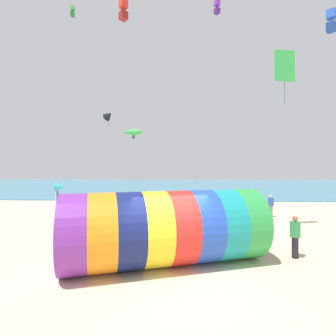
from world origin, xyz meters
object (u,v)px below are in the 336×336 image
giant_inflatable_tube (166,228)px  kite_green_parafoil (134,132)px  kite_green_box (73,11)px  bystander_near_water (78,208)px  kite_black_delta (109,115)px  kite_red_box (123,10)px  bystander_far_left (57,197)px  kite_green_diamond (285,66)px  kite_purple_box (217,7)px  beach_flag (60,190)px  kite_blue_box (331,21)px  bystander_mid_beach (271,206)px  kite_handler (295,236)px

giant_inflatable_tube → kite_green_parafoil: bearing=105.6°
kite_green_box → bystander_near_water: size_ratio=0.61×
kite_black_delta → kite_green_box: size_ratio=1.59×
kite_red_box → bystander_far_left: kite_red_box is taller
kite_red_box → kite_green_diamond: 10.39m
giant_inflatable_tube → kite_purple_box: 23.91m
kite_black_delta → beach_flag: bearing=-84.2°
kite_black_delta → kite_green_parafoil: (3.19, -4.39, -2.24)m
giant_inflatable_tube → kite_green_parafoil: 12.84m
kite_purple_box → kite_green_parafoil: size_ratio=0.83×
kite_blue_box → bystander_near_water: kite_blue_box is taller
kite_green_box → kite_green_parafoil: bearing=-31.2°
kite_blue_box → bystander_mid_beach: kite_blue_box is taller
beach_flag → bystander_mid_beach: bearing=28.7°
kite_handler → kite_blue_box: kite_blue_box is taller
kite_blue_box → bystander_near_water: 20.59m
kite_green_parafoil → bystander_near_water: bearing=-123.1°
giant_inflatable_tube → kite_green_box: 24.95m
bystander_near_water → bystander_far_left: bearing=127.8°
bystander_mid_beach → kite_green_box: bearing=158.9°
kite_red_box → kite_black_delta: bearing=110.8°
kite_green_parafoil → kite_blue_box: bearing=-12.0°
kite_purple_box → bystander_mid_beach: bearing=-68.4°
giant_inflatable_tube → kite_purple_box: size_ratio=5.80×
bystander_near_water → bystander_mid_beach: size_ratio=1.10×
kite_black_delta → kite_green_box: (-3.38, -0.41, 9.88)m
kite_black_delta → kite_blue_box: (16.88, -7.29, 4.66)m
kite_handler → kite_blue_box: (5.63, 7.67, 12.29)m
kite_black_delta → beach_flag: size_ratio=0.61×
giant_inflatable_tube → bystander_near_water: size_ratio=4.46×
kite_purple_box → bystander_far_left: bearing=-163.0°
kite_handler → beach_flag: beach_flag is taller
kite_blue_box → bystander_near_water: size_ratio=0.90×
kite_red_box → kite_blue_box: bearing=6.1°
bystander_near_water → kite_black_delta: bearing=92.5°
kite_green_box → kite_green_diamond: size_ratio=0.36×
kite_purple_box → bystander_mid_beach: size_ratio=0.85×
kite_red_box → giant_inflatable_tube: bearing=-66.7°
kite_green_parafoil → beach_flag: (-1.85, -8.87, -3.80)m
kite_green_box → kite_green_diamond: bearing=-33.2°
kite_black_delta → beach_flag: (1.34, -13.26, -6.05)m
kite_black_delta → kite_green_diamond: kite_green_diamond is taller
kite_black_delta → bystander_far_left: bearing=-128.4°
kite_blue_box → beach_flag: kite_blue_box is taller
kite_green_box → bystander_far_left: (0.17, -3.65, -17.39)m
kite_green_diamond → bystander_far_left: bearing=156.8°
kite_green_diamond → bystander_far_left: kite_green_diamond is taller
kite_green_box → kite_green_diamond: (15.87, -10.38, -9.47)m
kite_green_parafoil → beach_flag: kite_green_parafoil is taller
kite_purple_box → bystander_mid_beach: 19.38m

